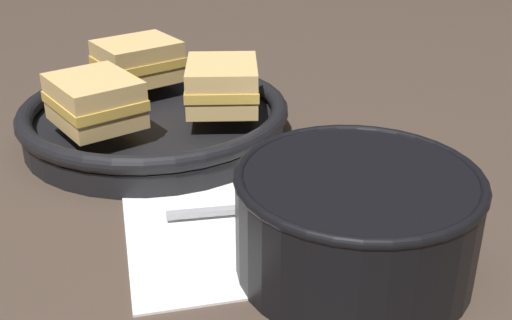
% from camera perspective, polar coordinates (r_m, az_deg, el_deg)
% --- Properties ---
extents(ground_plane, '(4.00, 4.00, 0.00)m').
position_cam_1_polar(ground_plane, '(0.55, -0.53, -5.11)').
color(ground_plane, '#47382D').
extents(napkin, '(0.26, 0.23, 0.00)m').
position_cam_1_polar(napkin, '(0.54, 0.71, -5.45)').
color(napkin, white).
rests_on(napkin, ground_plane).
extents(soup_bowl, '(0.18, 0.18, 0.08)m').
position_cam_1_polar(soup_bowl, '(0.47, 8.89, -4.91)').
color(soup_bowl, black).
rests_on(soup_bowl, ground_plane).
extents(spoon, '(0.17, 0.03, 0.01)m').
position_cam_1_polar(spoon, '(0.56, 4.25, -3.92)').
color(spoon, '#9E9EA3').
rests_on(spoon, napkin).
extents(skillet, '(0.29, 0.29, 0.04)m').
position_cam_1_polar(skillet, '(0.70, -8.95, 3.57)').
color(skillet, black).
rests_on(skillet, ground_plane).
extents(sandwich_near_left, '(0.08, 0.09, 0.05)m').
position_cam_1_polar(sandwich_near_left, '(0.66, -3.03, 6.70)').
color(sandwich_near_left, '#DBB26B').
rests_on(sandwich_near_left, skillet).
extents(sandwich_near_right, '(0.11, 0.11, 0.05)m').
position_cam_1_polar(sandwich_near_right, '(0.75, -10.45, 8.65)').
color(sandwich_near_right, '#DBB26B').
rests_on(sandwich_near_right, skillet).
extents(sandwich_far_left, '(0.11, 0.11, 0.05)m').
position_cam_1_polar(sandwich_far_left, '(0.64, -14.14, 5.14)').
color(sandwich_far_left, '#DBB26B').
rests_on(sandwich_far_left, skillet).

